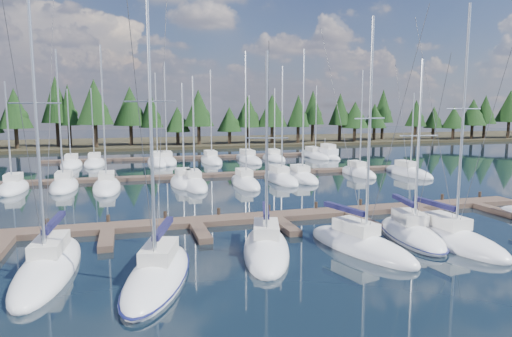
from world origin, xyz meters
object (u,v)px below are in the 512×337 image
object	(u,v)px
front_sailboat_3	(360,245)
front_sailboat_4	(411,234)
front_sailboat_0	(49,267)
motor_yacht_right	(327,155)
front_sailboat_5	(450,239)
front_sailboat_2	(266,248)
front_sailboat_1	(158,275)
main_dock	(275,218)

from	to	relation	value
front_sailboat_3	front_sailboat_4	world-z (taller)	front_sailboat_3
front_sailboat_0	motor_yacht_right	bearing A→B (deg)	50.70
front_sailboat_3	front_sailboat_4	bearing A→B (deg)	15.67
front_sailboat_0	front_sailboat_5	size ratio (longest dim) A/B	1.04
front_sailboat_4	front_sailboat_5	size ratio (longest dim) A/B	0.80
front_sailboat_2	front_sailboat_5	world-z (taller)	front_sailboat_5
front_sailboat_2	front_sailboat_4	xyz separation A→B (m)	(9.99, 0.23, -0.00)
front_sailboat_1	front_sailboat_0	bearing A→B (deg)	153.58
main_dock	front_sailboat_3	xyz separation A→B (m)	(2.72, -7.93, 0.09)
front_sailboat_4	front_sailboat_3	bearing A→B (deg)	-164.33
main_dock	front_sailboat_4	distance (m)	9.77
front_sailboat_1	front_sailboat_2	xyz separation A→B (m)	(6.43, 2.59, -0.02)
front_sailboat_4	motor_yacht_right	world-z (taller)	front_sailboat_4
main_dock	motor_yacht_right	xyz separation A→B (m)	(21.37, 37.21, 0.23)
front_sailboat_4	front_sailboat_1	bearing A→B (deg)	-170.28
front_sailboat_1	front_sailboat_3	size ratio (longest dim) A/B	1.12
main_dock	front_sailboat_4	size ratio (longest dim) A/B	3.59
front_sailboat_1	front_sailboat_3	xyz separation A→B (m)	(12.02, 1.58, 0.00)
front_sailboat_3	motor_yacht_right	xyz separation A→B (m)	(18.65, 45.14, 0.14)
main_dock	front_sailboat_2	world-z (taller)	front_sailboat_2
main_dock	front_sailboat_5	distance (m)	12.10
front_sailboat_5	main_dock	bearing A→B (deg)	136.78
front_sailboat_1	front_sailboat_5	distance (m)	18.16
front_sailboat_2	motor_yacht_right	size ratio (longest dim) A/B	1.57
front_sailboat_4	front_sailboat_5	xyz separation A→B (m)	(1.70, -1.59, 0.02)
front_sailboat_1	motor_yacht_right	size ratio (longest dim) A/B	2.03
front_sailboat_2	main_dock	bearing A→B (deg)	67.47
front_sailboat_3	front_sailboat_0	bearing A→B (deg)	176.40
front_sailboat_2	front_sailboat_0	bearing A→B (deg)	179.58
front_sailboat_5	motor_yacht_right	distance (m)	47.20
main_dock	front_sailboat_5	world-z (taller)	front_sailboat_5
front_sailboat_1	front_sailboat_4	size ratio (longest dim) A/B	1.31
front_sailboat_4	front_sailboat_5	world-z (taller)	front_sailboat_5
front_sailboat_3	front_sailboat_4	size ratio (longest dim) A/B	1.17
front_sailboat_2	front_sailboat_3	size ratio (longest dim) A/B	0.86
front_sailboat_2	front_sailboat_3	bearing A→B (deg)	-10.24
front_sailboat_1	front_sailboat_5	xyz separation A→B (m)	(18.12, 1.22, -0.00)
main_dock	motor_yacht_right	world-z (taller)	motor_yacht_right
front_sailboat_0	front_sailboat_1	xyz separation A→B (m)	(5.38, -2.67, -0.00)
front_sailboat_5	motor_yacht_right	xyz separation A→B (m)	(12.55, 45.50, 0.14)
front_sailboat_3	main_dock	bearing A→B (deg)	108.92
front_sailboat_0	main_dock	bearing A→B (deg)	24.95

